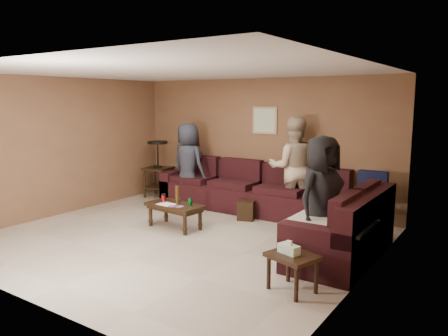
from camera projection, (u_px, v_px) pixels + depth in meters
name	position (u px, v px, depth m)	size (l,w,h in m)	color
room	(178.00, 129.00, 6.38)	(5.60, 5.50, 2.50)	#BBB09F
sectional_sofa	(274.00, 205.00, 7.38)	(4.65, 2.90, 0.97)	black
coffee_table	(175.00, 207.00, 7.14)	(1.01, 0.57, 0.69)	black
end_table_left	(158.00, 168.00, 9.44)	(0.62, 0.62, 1.21)	black
side_table_right	(292.00, 259.00, 4.76)	(0.61, 0.55, 0.57)	black
waste_bin	(246.00, 210.00, 7.67)	(0.28, 0.28, 0.34)	black
wall_art	(265.00, 120.00, 8.35)	(0.52, 0.04, 0.52)	tan
person_left	(188.00, 164.00, 8.73)	(0.80, 0.52, 1.64)	#2A2D3A
person_middle	(293.00, 168.00, 7.73)	(0.88, 0.68, 1.80)	#C3AF91
person_right	(321.00, 198.00, 5.70)	(0.80, 0.52, 1.64)	black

